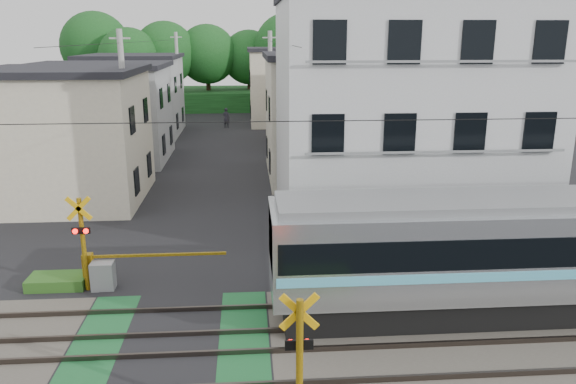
{
  "coord_description": "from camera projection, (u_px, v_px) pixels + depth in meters",
  "views": [
    {
      "loc": [
        2.08,
        -13.0,
        7.7
      ],
      "look_at": [
        3.42,
        5.0,
        2.67
      ],
      "focal_mm": 35.0,
      "sensor_mm": 36.0,
      "label": 1
    }
  ],
  "objects": [
    {
      "name": "ground",
      "position": [
        170.0,
        347.0,
        14.41
      ],
      "size": [
        120.0,
        120.0,
        0.0
      ],
      "primitive_type": "plane",
      "color": "black"
    },
    {
      "name": "track_bed",
      "position": [
        170.0,
        345.0,
        14.4
      ],
      "size": [
        120.0,
        120.0,
        0.14
      ],
      "color": "#47423A",
      "rests_on": "ground"
    },
    {
      "name": "crossing_signal_far",
      "position": [
        100.0,
        267.0,
        17.54
      ],
      "size": [
        4.74,
        0.65,
        3.09
      ],
      "color": "#F0AE0C",
      "rests_on": "ground"
    },
    {
      "name": "apartment_block",
      "position": [
        404.0,
        113.0,
        22.89
      ],
      "size": [
        10.2,
        8.36,
        9.3
      ],
      "color": "silver",
      "rests_on": "ground"
    },
    {
      "name": "houses_row",
      "position": [
        219.0,
        103.0,
        38.45
      ],
      "size": [
        22.07,
        31.35,
        6.8
      ],
      "color": "beige",
      "rests_on": "ground"
    },
    {
      "name": "tree_hill",
      "position": [
        237.0,
        61.0,
        59.55
      ],
      "size": [
        40.0,
        12.69,
        11.71
      ],
      "color": "#1A4E1C",
      "rests_on": "ground"
    },
    {
      "name": "catenary",
      "position": [
        407.0,
        204.0,
        13.88
      ],
      "size": [
        60.0,
        5.04,
        7.0
      ],
      "color": "#2D2D33",
      "rests_on": "ground"
    },
    {
      "name": "utility_poles",
      "position": [
        196.0,
        95.0,
        35.33
      ],
      "size": [
        7.9,
        42.0,
        8.0
      ],
      "color": "#A5A5A0",
      "rests_on": "ground"
    },
    {
      "name": "pedestrian",
      "position": [
        226.0,
        118.0,
        48.49
      ],
      "size": [
        0.74,
        0.63,
        1.72
      ],
      "primitive_type": "imported",
      "rotation": [
        0.0,
        0.0,
        2.73
      ],
      "color": "#2A2832",
      "rests_on": "ground"
    },
    {
      "name": "weed_patches",
      "position": [
        238.0,
        339.0,
        14.4
      ],
      "size": [
        10.25,
        8.8,
        0.4
      ],
      "color": "#2D5E1E",
      "rests_on": "ground"
    }
  ]
}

